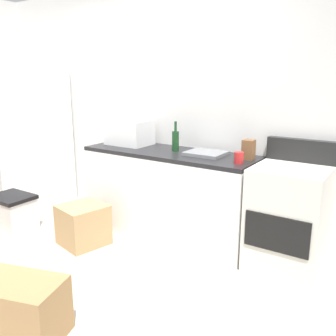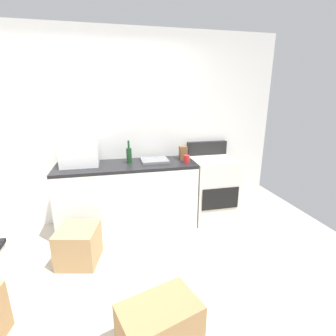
{
  "view_description": "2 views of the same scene",
  "coord_description": "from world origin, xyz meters",
  "px_view_note": "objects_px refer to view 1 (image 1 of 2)",
  "views": [
    {
      "loc": [
        2.3,
        -1.82,
        1.64
      ],
      "look_at": [
        0.45,
        0.96,
        0.8
      ],
      "focal_mm": 39.29,
      "sensor_mm": 36.0,
      "label": 1
    },
    {
      "loc": [
        0.13,
        -1.99,
        1.79
      ],
      "look_at": [
        0.83,
        1.06,
        0.85
      ],
      "focal_mm": 26.76,
      "sensor_mm": 36.0,
      "label": 2
    }
  ],
  "objects_px": {
    "coffee_mug": "(239,158)",
    "knife_block": "(248,150)",
    "refrigerator": "(36,138)",
    "cardboard_box_medium": "(83,225)",
    "stove_oven": "(288,217)",
    "storage_bin": "(13,212)",
    "cardboard_box_small": "(20,309)",
    "wine_bottle": "(176,140)",
    "microwave": "(129,132)"
  },
  "relations": [
    {
      "from": "refrigerator",
      "to": "knife_block",
      "type": "relative_size",
      "value": 9.45
    },
    {
      "from": "microwave",
      "to": "coffee_mug",
      "type": "xyz_separation_m",
      "value": [
        1.37,
        -0.18,
        -0.09
      ]
    },
    {
      "from": "refrigerator",
      "to": "stove_oven",
      "type": "distance_m",
      "value": 3.29
    },
    {
      "from": "storage_bin",
      "to": "cardboard_box_small",
      "type": "bearing_deg",
      "value": -32.63
    },
    {
      "from": "microwave",
      "to": "stove_oven",
      "type": "bearing_deg",
      "value": -2.17
    },
    {
      "from": "wine_bottle",
      "to": "knife_block",
      "type": "xyz_separation_m",
      "value": [
        0.75,
        0.05,
        -0.02
      ]
    },
    {
      "from": "stove_oven",
      "to": "microwave",
      "type": "distance_m",
      "value": 1.88
    },
    {
      "from": "stove_oven",
      "to": "wine_bottle",
      "type": "relative_size",
      "value": 3.67
    },
    {
      "from": "coffee_mug",
      "to": "knife_block",
      "type": "bearing_deg",
      "value": 87.62
    },
    {
      "from": "microwave",
      "to": "cardboard_box_small",
      "type": "distance_m",
      "value": 2.19
    },
    {
      "from": "stove_oven",
      "to": "cardboard_box_small",
      "type": "xyz_separation_m",
      "value": [
        -1.14,
        -1.85,
        -0.27
      ]
    },
    {
      "from": "stove_oven",
      "to": "storage_bin",
      "type": "relative_size",
      "value": 2.39
    },
    {
      "from": "microwave",
      "to": "storage_bin",
      "type": "distance_m",
      "value": 1.54
    },
    {
      "from": "refrigerator",
      "to": "cardboard_box_small",
      "type": "height_order",
      "value": "refrigerator"
    },
    {
      "from": "knife_block",
      "to": "cardboard_box_medium",
      "type": "xyz_separation_m",
      "value": [
        -1.39,
        -0.75,
        -0.79
      ]
    },
    {
      "from": "coffee_mug",
      "to": "wine_bottle",
      "type": "bearing_deg",
      "value": 168.71
    },
    {
      "from": "microwave",
      "to": "storage_bin",
      "type": "xyz_separation_m",
      "value": [
        -0.93,
        -0.9,
        -0.84
      ]
    },
    {
      "from": "cardboard_box_small",
      "to": "storage_bin",
      "type": "relative_size",
      "value": 1.2
    },
    {
      "from": "refrigerator",
      "to": "microwave",
      "type": "bearing_deg",
      "value": 4.77
    },
    {
      "from": "storage_bin",
      "to": "stove_oven",
      "type": "bearing_deg",
      "value": 16.9
    },
    {
      "from": "storage_bin",
      "to": "microwave",
      "type": "bearing_deg",
      "value": 43.86
    },
    {
      "from": "cardboard_box_medium",
      "to": "stove_oven",
      "type": "bearing_deg",
      "value": 20.21
    },
    {
      "from": "microwave",
      "to": "cardboard_box_medium",
      "type": "distance_m",
      "value": 1.11
    },
    {
      "from": "stove_oven",
      "to": "storage_bin",
      "type": "xyz_separation_m",
      "value": [
        -2.73,
        -0.83,
        -0.27
      ]
    },
    {
      "from": "refrigerator",
      "to": "cardboard_box_medium",
      "type": "xyz_separation_m",
      "value": [
        1.46,
        -0.61,
        -0.65
      ]
    },
    {
      "from": "microwave",
      "to": "knife_block",
      "type": "xyz_separation_m",
      "value": [
        1.37,
        0.01,
        -0.05
      ]
    },
    {
      "from": "refrigerator",
      "to": "storage_bin",
      "type": "bearing_deg",
      "value": -55.01
    },
    {
      "from": "stove_oven",
      "to": "cardboard_box_medium",
      "type": "height_order",
      "value": "stove_oven"
    },
    {
      "from": "stove_oven",
      "to": "coffee_mug",
      "type": "height_order",
      "value": "stove_oven"
    },
    {
      "from": "refrigerator",
      "to": "wine_bottle",
      "type": "distance_m",
      "value": 2.1
    },
    {
      "from": "refrigerator",
      "to": "cardboard_box_medium",
      "type": "distance_m",
      "value": 1.71
    },
    {
      "from": "coffee_mug",
      "to": "knife_block",
      "type": "height_order",
      "value": "knife_block"
    },
    {
      "from": "stove_oven",
      "to": "coffee_mug",
      "type": "bearing_deg",
      "value": -165.42
    },
    {
      "from": "wine_bottle",
      "to": "cardboard_box_medium",
      "type": "height_order",
      "value": "wine_bottle"
    },
    {
      "from": "stove_oven",
      "to": "storage_bin",
      "type": "distance_m",
      "value": 2.86
    },
    {
      "from": "coffee_mug",
      "to": "cardboard_box_medium",
      "type": "relative_size",
      "value": 0.24
    },
    {
      "from": "stove_oven",
      "to": "knife_block",
      "type": "relative_size",
      "value": 6.11
    },
    {
      "from": "coffee_mug",
      "to": "microwave",
      "type": "bearing_deg",
      "value": 172.52
    },
    {
      "from": "refrigerator",
      "to": "cardboard_box_small",
      "type": "bearing_deg",
      "value": -40.06
    },
    {
      "from": "wine_bottle",
      "to": "knife_block",
      "type": "bearing_deg",
      "value": 3.48
    },
    {
      "from": "wine_bottle",
      "to": "knife_block",
      "type": "relative_size",
      "value": 1.67
    },
    {
      "from": "knife_block",
      "to": "cardboard_box_medium",
      "type": "bearing_deg",
      "value": -151.66
    },
    {
      "from": "microwave",
      "to": "coffee_mug",
      "type": "bearing_deg",
      "value": -7.48
    },
    {
      "from": "microwave",
      "to": "cardboard_box_medium",
      "type": "relative_size",
      "value": 1.1
    },
    {
      "from": "refrigerator",
      "to": "cardboard_box_medium",
      "type": "height_order",
      "value": "refrigerator"
    },
    {
      "from": "microwave",
      "to": "wine_bottle",
      "type": "relative_size",
      "value": 1.53
    },
    {
      "from": "stove_oven",
      "to": "cardboard_box_medium",
      "type": "relative_size",
      "value": 2.64
    },
    {
      "from": "stove_oven",
      "to": "coffee_mug",
      "type": "relative_size",
      "value": 11.0
    },
    {
      "from": "microwave",
      "to": "cardboard_box_small",
      "type": "xyz_separation_m",
      "value": [
        0.65,
        -1.91,
        -0.84
      ]
    },
    {
      "from": "cardboard_box_small",
      "to": "storage_bin",
      "type": "xyz_separation_m",
      "value": [
        -1.59,
        1.02,
        -0.0
      ]
    }
  ]
}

